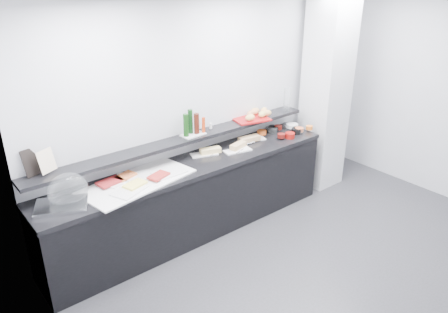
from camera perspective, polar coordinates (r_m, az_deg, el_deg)
ground at (r=4.80m, az=15.80°, el=-15.18°), size 5.00×5.00×0.00m
back_wall at (r=5.36m, az=0.04°, el=6.51°), size 5.00×0.02×2.70m
ceiling at (r=3.79m, az=20.58°, el=18.63°), size 5.00×5.00×0.00m
column at (r=6.17m, az=13.17°, el=8.22°), size 0.50×0.50×2.70m
buffet_cabinet at (r=5.13m, az=-3.95°, el=-5.71°), size 3.60×0.60×0.85m
counter_top at (r=4.92m, az=-4.10°, el=-1.15°), size 3.62×0.62×0.05m
wall_shelf at (r=4.95m, az=-5.35°, el=2.19°), size 3.60×0.25×0.04m
cloche_base at (r=4.30m, az=-20.45°, el=-6.04°), size 0.55×0.47×0.04m
cloche_dome at (r=4.32m, az=-19.72°, el=-4.17°), size 0.40×0.29×0.34m
linen_runner at (r=4.57m, az=-11.21°, el=-3.22°), size 1.24×0.74×0.01m
platter_meat_a at (r=4.58m, az=-13.82°, el=-3.20°), size 0.31×0.27×0.01m
food_meat_a at (r=4.55m, az=-14.67°, el=-3.23°), size 0.27×0.19×0.02m
platter_salmon at (r=4.65m, az=-11.67°, el=-2.53°), size 0.41×0.35×0.01m
food_salmon at (r=4.63m, az=-12.76°, el=-2.50°), size 0.25×0.20×0.02m
platter_cheese at (r=4.38m, az=-12.27°, el=-4.34°), size 0.40×0.34×0.01m
food_cheese at (r=4.44m, az=-11.54°, el=-3.58°), size 0.25×0.20×0.02m
platter_meat_b at (r=4.68m, az=-7.17°, el=-2.05°), size 0.34×0.23×0.01m
food_meat_b at (r=4.58m, az=-8.54°, el=-2.50°), size 0.25×0.20×0.02m
sandwich_plate_left at (r=5.12m, az=-2.59°, el=0.30°), size 0.34×0.23×0.01m
sandwich_food_left at (r=5.12m, az=-1.79°, el=0.79°), size 0.26×0.17×0.06m
tongs_left at (r=5.09m, az=-1.46°, el=0.34°), size 0.15×0.07×0.01m
sandwich_plate_mid at (r=5.21m, az=1.78°, el=0.79°), size 0.35×0.20×0.01m
sandwich_food_mid at (r=5.26m, az=1.87°, el=1.44°), size 0.25×0.14×0.06m
tongs_mid at (r=5.17m, az=2.10°, el=0.72°), size 0.15×0.06×0.01m
sandwich_plate_right at (r=5.56m, az=3.68°, el=2.28°), size 0.36×0.25×0.01m
sandwich_food_right at (r=5.47m, az=3.33°, el=2.33°), size 0.29×0.14×0.06m
tongs_right at (r=5.41m, az=3.30°, el=1.76°), size 0.16×0.03×0.01m
bowl_glass_fruit at (r=5.81m, az=6.21°, el=3.42°), size 0.19×0.19×0.07m
fill_glass_fruit at (r=5.69m, az=4.94°, el=3.17°), size 0.14×0.14×0.05m
bowl_black_jam at (r=5.87m, az=6.47°, el=3.63°), size 0.17×0.17×0.07m
fill_black_jam at (r=5.89m, az=7.07°, el=3.81°), size 0.12×0.12×0.05m
bowl_glass_cream at (r=5.99m, az=8.47°, el=3.96°), size 0.21×0.21×0.07m
fill_glass_cream at (r=5.98m, az=8.88°, el=4.00°), size 0.20×0.20×0.05m
bowl_red_jam at (r=5.66m, az=8.60°, el=2.74°), size 0.13×0.13×0.07m
fill_red_jam at (r=5.60m, az=7.48°, el=2.71°), size 0.12×0.12×0.05m
bowl_glass_salmon at (r=5.85m, az=9.63°, el=3.39°), size 0.18×0.18×0.07m
fill_glass_salmon at (r=5.85m, az=9.79°, el=3.49°), size 0.12×0.12×0.05m
bowl_black_fruit at (r=5.83m, az=9.44°, el=3.31°), size 0.15×0.15×0.07m
fill_black_fruit at (r=5.94m, az=11.08°, el=3.72°), size 0.12×0.12×0.05m
framed_print at (r=4.40m, az=-23.66°, el=-0.60°), size 0.21×0.13×0.26m
print_art at (r=4.36m, az=-22.16°, el=-0.54°), size 0.18×0.12×0.22m
condiment_tray at (r=5.03m, az=-4.07°, el=2.89°), size 0.28×0.18×0.01m
bottle_green_a at (r=4.93m, az=-4.99°, el=4.10°), size 0.08×0.08×0.26m
bottle_brown at (r=5.00m, az=-3.60°, el=4.32°), size 0.06×0.06×0.24m
bottle_green_b at (r=5.01m, az=-4.41°, el=4.59°), size 0.07×0.07×0.28m
bottle_hot at (r=5.04m, az=-2.70°, el=4.14°), size 0.05×0.05×0.18m
shaker_salt at (r=5.17m, az=-1.76°, el=4.02°), size 0.04×0.04×0.07m
shaker_pepper at (r=5.11m, az=-2.73°, el=3.76°), size 0.04×0.04×0.07m
bread_tray at (r=5.52m, az=3.57°, el=4.90°), size 0.50×0.40×0.02m
bread_roll_n at (r=5.64m, az=3.99°, el=5.84°), size 0.13×0.09×0.08m
bread_roll_ne at (r=5.68m, az=4.08°, el=5.97°), size 0.14×0.09×0.08m
bread_roll_sw at (r=5.42m, az=3.42°, el=5.10°), size 0.14×0.09×0.08m
bread_roll_s at (r=5.55m, az=5.01°, el=5.52°), size 0.15×0.12×0.08m
bread_roll_se at (r=5.60m, az=5.62°, el=5.67°), size 0.14×0.12×0.08m
bread_roll_midw at (r=5.56m, az=3.46°, el=5.59°), size 0.14×0.12×0.08m
bread_roll_mide at (r=5.70m, az=5.23°, el=6.00°), size 0.15×0.13×0.08m
carafe at (r=5.91m, az=8.26°, el=7.41°), size 0.10×0.10×0.30m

